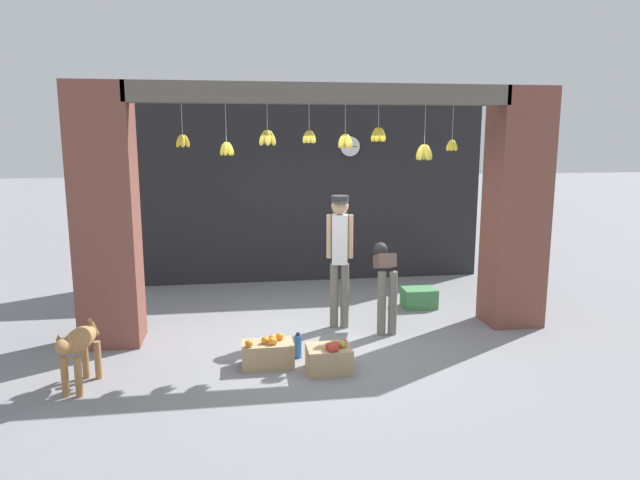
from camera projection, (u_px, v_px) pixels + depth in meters
ground_plane at (325, 339)px, 7.09m from camera, size 60.00×60.00×0.00m
shop_back_wall at (298, 192)px, 9.76m from camera, size 6.46×0.12×3.10m
shop_pillar_left at (106, 217)px, 6.73m from camera, size 0.70×0.60×3.10m
shop_pillar_right at (516, 209)px, 7.47m from camera, size 0.70×0.60×3.10m
storefront_awning at (325, 99)px, 6.68m from camera, size 4.56×0.28×0.92m
dog at (79, 345)px, 5.64m from camera, size 0.33×0.82×0.67m
shopkeeper at (340, 250)px, 7.37m from camera, size 0.34×0.30×1.75m
worker_stooping at (385, 276)px, 7.37m from camera, size 0.29×0.82×1.07m
fruit_crate_oranges at (268, 353)px, 6.25m from camera, size 0.56×0.33×0.35m
fruit_crate_apples at (329, 358)px, 6.12m from camera, size 0.47×0.38×0.35m
produce_box_green at (419, 298)px, 8.41m from camera, size 0.48×0.37×0.28m
water_bottle at (298, 346)px, 6.49m from camera, size 0.08×0.08×0.30m
wall_clock at (350, 146)px, 9.68m from camera, size 0.35×0.03×0.35m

